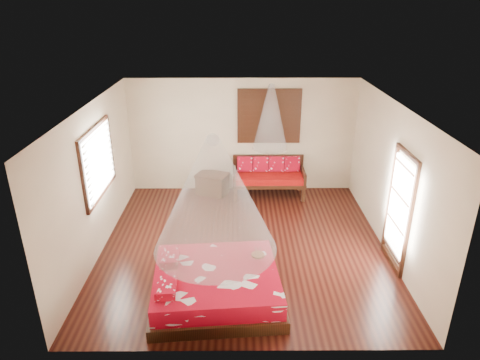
# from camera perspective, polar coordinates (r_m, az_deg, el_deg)

# --- Properties ---
(room) EXTENTS (5.54, 5.54, 2.84)m
(room) POSITION_cam_1_polar(r_m,az_deg,el_deg) (7.91, 0.52, -0.03)
(room) COLOR black
(room) RESTS_ON ground
(bed) EXTENTS (2.20, 2.02, 0.64)m
(bed) POSITION_cam_1_polar(r_m,az_deg,el_deg) (7.11, -3.28, -13.78)
(bed) COLOR black
(bed) RESTS_ON floor
(daybed) EXTENTS (1.74, 0.78, 0.94)m
(daybed) POSITION_cam_1_polar(r_m,az_deg,el_deg) (10.47, 3.83, 0.69)
(daybed) COLOR black
(daybed) RESTS_ON floor
(storage_chest) EXTENTS (0.89, 0.78, 0.51)m
(storage_chest) POSITION_cam_1_polar(r_m,az_deg,el_deg) (10.63, -3.69, -0.48)
(storage_chest) COLOR black
(storage_chest) RESTS_ON floor
(shutter_panel) EXTENTS (1.52, 0.06, 1.32)m
(shutter_panel) POSITION_cam_1_polar(r_m,az_deg,el_deg) (10.35, 3.91, 8.48)
(shutter_panel) COLOR black
(shutter_panel) RESTS_ON wall_back
(window_left) EXTENTS (0.10, 1.74, 1.34)m
(window_left) POSITION_cam_1_polar(r_m,az_deg,el_deg) (8.40, -18.33, 2.34)
(window_left) COLOR black
(window_left) RESTS_ON wall_left
(glazed_door) EXTENTS (0.08, 1.02, 2.16)m
(glazed_door) POSITION_cam_1_polar(r_m,az_deg,el_deg) (8.03, 20.40, -3.85)
(glazed_door) COLOR black
(glazed_door) RESTS_ON floor
(wine_tray) EXTENTS (0.22, 0.22, 0.18)m
(wine_tray) POSITION_cam_1_polar(r_m,az_deg,el_deg) (7.31, 2.41, -9.73)
(wine_tray) COLOR brown
(wine_tray) RESTS_ON bed
(mosquito_net_main) EXTENTS (1.89, 1.89, 1.80)m
(mosquito_net_main) POSITION_cam_1_polar(r_m,az_deg,el_deg) (6.28, -3.45, -2.03)
(mosquito_net_main) COLOR white
(mosquito_net_main) RESTS_ON ceiling
(mosquito_net_daybed) EXTENTS (0.81, 0.81, 1.50)m
(mosquito_net_daybed) POSITION_cam_1_polar(r_m,az_deg,el_deg) (9.88, 4.11, 8.35)
(mosquito_net_daybed) COLOR white
(mosquito_net_daybed) RESTS_ON ceiling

